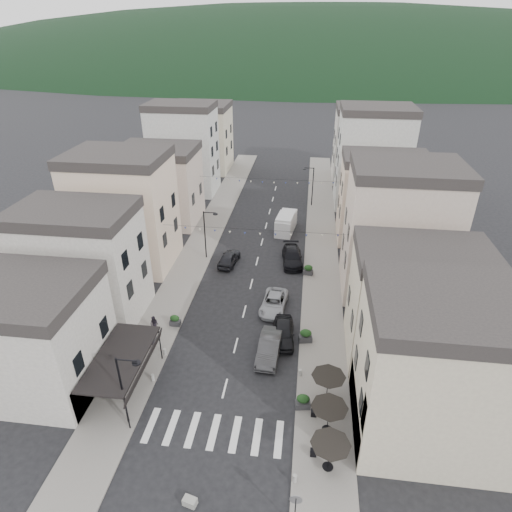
{
  "coord_description": "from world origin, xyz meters",
  "views": [
    {
      "loc": [
        5.41,
        -17.35,
        24.87
      ],
      "look_at": [
        0.51,
        20.95,
        3.5
      ],
      "focal_mm": 30.0,
      "sensor_mm": 36.0,
      "label": 1
    }
  ],
  "objects_px": {
    "parked_car_a": "(283,332)",
    "pedestrian_a": "(150,340)",
    "delivery_van": "(286,223)",
    "pedestrian_b": "(154,324)",
    "parked_car_e": "(229,258)",
    "parked_car_b": "(269,347)",
    "parked_car_c": "(274,303)",
    "parked_car_d": "(292,257)"
  },
  "relations": [
    {
      "from": "parked_car_b",
      "to": "parked_car_a",
      "type": "bearing_deg",
      "value": 66.85
    },
    {
      "from": "parked_car_e",
      "to": "delivery_van",
      "type": "relative_size",
      "value": 0.8
    },
    {
      "from": "parked_car_c",
      "to": "pedestrian_a",
      "type": "distance_m",
      "value": 12.25
    },
    {
      "from": "parked_car_d",
      "to": "pedestrian_a",
      "type": "relative_size",
      "value": 2.91
    },
    {
      "from": "parked_car_c",
      "to": "pedestrian_a",
      "type": "relative_size",
      "value": 2.68
    },
    {
      "from": "parked_car_c",
      "to": "delivery_van",
      "type": "relative_size",
      "value": 0.92
    },
    {
      "from": "parked_car_a",
      "to": "delivery_van",
      "type": "bearing_deg",
      "value": 89.53
    },
    {
      "from": "delivery_van",
      "to": "pedestrian_b",
      "type": "relative_size",
      "value": 3.33
    },
    {
      "from": "delivery_van",
      "to": "pedestrian_b",
      "type": "bearing_deg",
      "value": -107.16
    },
    {
      "from": "delivery_van",
      "to": "parked_car_b",
      "type": "bearing_deg",
      "value": -82.3
    },
    {
      "from": "parked_car_b",
      "to": "pedestrian_b",
      "type": "height_order",
      "value": "pedestrian_b"
    },
    {
      "from": "parked_car_d",
      "to": "parked_car_e",
      "type": "relative_size",
      "value": 1.24
    },
    {
      "from": "pedestrian_a",
      "to": "parked_car_c",
      "type": "bearing_deg",
      "value": 24.39
    },
    {
      "from": "parked_car_c",
      "to": "delivery_van",
      "type": "bearing_deg",
      "value": 94.93
    },
    {
      "from": "delivery_van",
      "to": "pedestrian_a",
      "type": "height_order",
      "value": "delivery_van"
    },
    {
      "from": "delivery_van",
      "to": "parked_car_c",
      "type": "bearing_deg",
      "value": -82.78
    },
    {
      "from": "parked_car_b",
      "to": "parked_car_c",
      "type": "relative_size",
      "value": 0.99
    },
    {
      "from": "parked_car_b",
      "to": "pedestrian_a",
      "type": "distance_m",
      "value": 10.14
    },
    {
      "from": "parked_car_a",
      "to": "parked_car_b",
      "type": "xyz_separation_m",
      "value": [
        -1.04,
        -2.12,
        0.03
      ]
    },
    {
      "from": "parked_car_a",
      "to": "pedestrian_a",
      "type": "relative_size",
      "value": 2.47
    },
    {
      "from": "parked_car_b",
      "to": "delivery_van",
      "type": "distance_m",
      "value": 24.43
    },
    {
      "from": "parked_car_c",
      "to": "pedestrian_a",
      "type": "xyz_separation_m",
      "value": [
        -9.91,
        -7.19,
        0.36
      ]
    },
    {
      "from": "parked_car_e",
      "to": "pedestrian_a",
      "type": "xyz_separation_m",
      "value": [
        -3.96,
        -15.39,
        0.31
      ]
    },
    {
      "from": "parked_car_a",
      "to": "parked_car_d",
      "type": "relative_size",
      "value": 0.85
    },
    {
      "from": "parked_car_e",
      "to": "delivery_van",
      "type": "bearing_deg",
      "value": -114.48
    },
    {
      "from": "pedestrian_a",
      "to": "delivery_van",
      "type": "bearing_deg",
      "value": 56.83
    },
    {
      "from": "parked_car_b",
      "to": "parked_car_c",
      "type": "xyz_separation_m",
      "value": [
        -0.21,
        6.61,
        -0.12
      ]
    },
    {
      "from": "parked_car_d",
      "to": "parked_car_e",
      "type": "xyz_separation_m",
      "value": [
        -7.23,
        -1.16,
        -0.04
      ]
    },
    {
      "from": "parked_car_a",
      "to": "delivery_van",
      "type": "distance_m",
      "value": 22.34
    },
    {
      "from": "parked_car_a",
      "to": "pedestrian_a",
      "type": "xyz_separation_m",
      "value": [
        -11.16,
        -2.7,
        0.27
      ]
    },
    {
      "from": "pedestrian_b",
      "to": "parked_car_b",
      "type": "bearing_deg",
      "value": -2.72
    },
    {
      "from": "pedestrian_a",
      "to": "parked_car_e",
      "type": "bearing_deg",
      "value": 63.97
    },
    {
      "from": "pedestrian_a",
      "to": "pedestrian_b",
      "type": "bearing_deg",
      "value": 89.24
    },
    {
      "from": "delivery_van",
      "to": "pedestrian_a",
      "type": "bearing_deg",
      "value": -104.42
    },
    {
      "from": "parked_car_a",
      "to": "parked_car_c",
      "type": "distance_m",
      "value": 4.66
    },
    {
      "from": "parked_car_e",
      "to": "parked_car_c",
      "type": "bearing_deg",
      "value": 133.16
    },
    {
      "from": "parked_car_a",
      "to": "pedestrian_b",
      "type": "relative_size",
      "value": 2.81
    },
    {
      "from": "parked_car_c",
      "to": "pedestrian_b",
      "type": "bearing_deg",
      "value": -149.26
    },
    {
      "from": "parked_car_c",
      "to": "parked_car_e",
      "type": "relative_size",
      "value": 1.14
    },
    {
      "from": "parked_car_b",
      "to": "pedestrian_b",
      "type": "bearing_deg",
      "value": 174.26
    },
    {
      "from": "parked_car_d",
      "to": "pedestrian_b",
      "type": "distance_m",
      "value": 18.47
    },
    {
      "from": "parked_car_b",
      "to": "parked_car_e",
      "type": "height_order",
      "value": "parked_car_b"
    }
  ]
}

